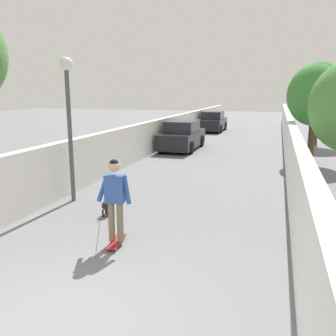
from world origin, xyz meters
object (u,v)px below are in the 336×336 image
Objects in this scene: tree_right_near at (315,96)px; car_far at (213,122)px; dog at (107,205)px; car_near at (182,136)px; lamp_post at (68,104)px; tree_right_far at (319,84)px; skateboard at (116,241)px; person_skateboarder at (115,194)px.

tree_right_near is 13.28m from car_far.
car_near is at bearing 4.68° from dog.
tree_right_near is 1.06× the size of lamp_post.
tree_right_far is at bearing -6.66° from tree_right_near.
car_far is at bearing 4.89° from skateboard.
tree_right_far reaches higher than tree_right_near.
tree_right_near is at bearing -107.38° from car_near.
lamp_post reaches higher than person_skateboarder.
tree_right_far is 1.17× the size of car_far.
car_far is at bearing -1.77° from lamp_post.
dog is at bearing 32.09° from skateboard.
dog is (-8.81, 5.43, -2.61)m from tree_right_near.
tree_right_near is 6.96m from car_near.
lamp_post is (-7.95, 6.91, -0.14)m from tree_right_near.
skateboard is 0.20× the size of car_near.
tree_right_near is 2.26× the size of dog.
tree_right_far is 17.34m from person_skateboarder.
tree_right_far is 2.54× the size of dog.
skateboard is at bearing -134.55° from lamp_post.
car_near is at bearing 8.61° from person_skateboarder.
lamp_post is (-13.95, 7.61, -0.72)m from tree_right_far.
tree_right_near reaches higher than person_skateboarder.
tree_right_near is 11.64m from skateboard.
person_skateboarder is 12.50m from car_near.
tree_right_near is 1.01× the size of car_near.
person_skateboarder is (-16.38, 5.14, -2.39)m from tree_right_far.
car_near is 9.51m from car_far.
skateboard is at bearing -147.91° from dog.
dog is (-0.86, -1.48, -2.47)m from lamp_post.
person_skateboarder is (-10.38, 4.44, -1.81)m from tree_right_near.
skateboard is (-10.38, 4.44, -2.82)m from tree_right_near.
car_near and car_far have the same top height.
lamp_post reaches higher than car_near.
skateboard is at bearing 90.00° from person_skateboarder.
person_skateboarder is at bearing -175.11° from car_far.
tree_right_near is 5.12× the size of skateboard.
tree_right_far reaches higher than skateboard.
skateboard is at bearing -175.11° from car_far.
tree_right_near is 2.49× the size of person_skateboarder.
tree_right_near is at bearing -23.17° from person_skateboarder.
tree_right_near is 6.07m from tree_right_far.
tree_right_near is at bearing -151.20° from car_far.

